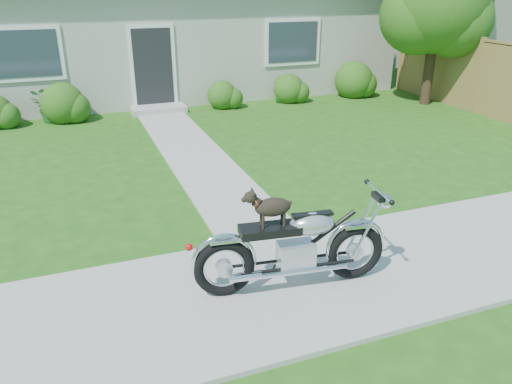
% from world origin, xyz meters
% --- Properties ---
extents(ground, '(80.00, 80.00, 0.00)m').
position_xyz_m(ground, '(0.00, 0.00, 0.00)').
color(ground, '#235114').
rests_on(ground, ground).
extents(sidewalk, '(24.00, 2.20, 0.04)m').
position_xyz_m(sidewalk, '(0.00, 0.00, 0.02)').
color(sidewalk, '#9E9B93').
rests_on(sidewalk, ground).
extents(walkway, '(1.20, 8.00, 0.03)m').
position_xyz_m(walkway, '(-1.50, 5.00, 0.01)').
color(walkway, '#9E9B93').
rests_on(walkway, ground).
extents(house, '(12.60, 7.03, 4.50)m').
position_xyz_m(house, '(-0.00, 11.99, 2.16)').
color(house, beige).
rests_on(house, ground).
extents(fence, '(0.12, 6.62, 1.90)m').
position_xyz_m(fence, '(6.30, 5.75, 0.94)').
color(fence, olive).
rests_on(fence, ground).
extents(tree_near, '(2.64, 2.59, 3.96)m').
position_xyz_m(tree_near, '(5.83, 6.86, 2.54)').
color(tree_near, '#3D2B1C').
rests_on(tree_near, ground).
extents(shrub_row, '(10.66, 1.13, 1.13)m').
position_xyz_m(shrub_row, '(0.05, 8.50, 0.42)').
color(shrub_row, '#2C5617').
rests_on(shrub_row, ground).
extents(potted_plant_left, '(0.86, 0.80, 0.77)m').
position_xyz_m(potted_plant_left, '(-4.19, 8.55, 0.38)').
color(potted_plant_left, '#185A1F').
rests_on(potted_plant_left, ground).
extents(potted_plant_right, '(0.59, 0.59, 0.76)m').
position_xyz_m(potted_plant_right, '(1.99, 8.55, 0.38)').
color(potted_plant_right, '#1E7023').
rests_on(potted_plant_right, ground).
extents(motorcycle_with_dog, '(2.22, 0.63, 1.20)m').
position_xyz_m(motorcycle_with_dog, '(-1.61, -0.11, 0.56)').
color(motorcycle_with_dog, black).
rests_on(motorcycle_with_dog, sidewalk).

